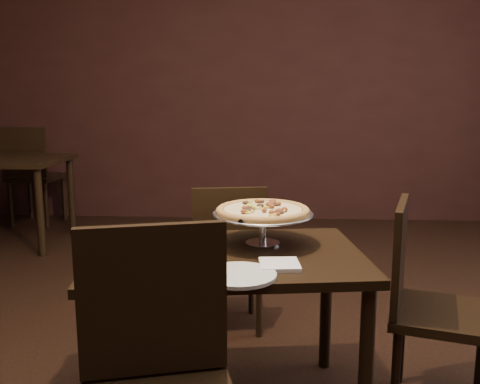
{
  "coord_description": "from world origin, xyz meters",
  "views": [
    {
      "loc": [
        0.21,
        -2.05,
        1.33
      ],
      "look_at": [
        0.09,
        0.07,
        0.93
      ],
      "focal_mm": 40.0,
      "sensor_mm": 36.0,
      "label": 1
    }
  ],
  "objects": [
    {
      "name": "parmesan_shaker",
      "position": [
        -0.09,
        -0.17,
        0.74
      ],
      "size": [
        0.07,
        0.07,
        0.12
      ],
      "color": "#F6F5C0",
      "rests_on": "dining_table"
    },
    {
      "name": "pepper_flake_shaker",
      "position": [
        0.02,
        -0.17,
        0.73
      ],
      "size": [
        0.05,
        0.05,
        0.09
      ],
      "color": "maroon",
      "rests_on": "dining_table"
    },
    {
      "name": "dining_table",
      "position": [
        0.04,
        0.02,
        0.59
      ],
      "size": [
        1.18,
        0.87,
        0.68
      ],
      "rotation": [
        0.0,
        0.0,
        0.13
      ],
      "color": "black",
      "rests_on": "ground"
    },
    {
      "name": "bg_chair_far",
      "position": [
        -2.16,
        3.1,
        0.54
      ],
      "size": [
        0.5,
        0.5,
        0.99
      ],
      "rotation": [
        0.0,
        0.0,
        3.06
      ],
      "color": "black",
      "rests_on": "ground"
    },
    {
      "name": "pizza_stand",
      "position": [
        0.18,
        0.16,
        0.83
      ],
      "size": [
        0.43,
        0.43,
        0.18
      ],
      "color": "#BBBBC2",
      "rests_on": "dining_table"
    },
    {
      "name": "napkin_stack",
      "position": [
        0.25,
        -0.13,
        0.69
      ],
      "size": [
        0.16,
        0.16,
        0.02
      ],
      "primitive_type": "cube",
      "rotation": [
        0.0,
        0.0,
        0.1
      ],
      "color": "silver",
      "rests_on": "dining_table"
    },
    {
      "name": "plate_left",
      "position": [
        -0.41,
        0.15,
        0.69
      ],
      "size": [
        0.27,
        0.27,
        0.01
      ],
      "primitive_type": "cylinder",
      "color": "silver",
      "rests_on": "dining_table"
    },
    {
      "name": "plate_near",
      "position": [
        0.1,
        -0.26,
        0.69
      ],
      "size": [
        0.27,
        0.27,
        0.01
      ],
      "primitive_type": "cylinder",
      "color": "silver",
      "rests_on": "dining_table"
    },
    {
      "name": "chair_near",
      "position": [
        -0.1,
        -0.68,
        0.52
      ],
      "size": [
        0.54,
        0.54,
        0.95
      ],
      "rotation": [
        0.0,
        0.0,
        0.26
      ],
      "color": "black",
      "rests_on": "ground"
    },
    {
      "name": "room",
      "position": [
        0.06,
        0.03,
        1.4
      ],
      "size": [
        6.04,
        7.04,
        2.84
      ],
      "color": "black",
      "rests_on": "ground"
    },
    {
      "name": "chair_side",
      "position": [
        0.86,
        0.08,
        0.48
      ],
      "size": [
        0.51,
        0.51,
        0.88
      ],
      "rotation": [
        0.0,
        0.0,
        1.27
      ],
      "color": "black",
      "rests_on": "ground"
    },
    {
      "name": "chair_far",
      "position": [
        -0.02,
        0.76,
        0.46
      ],
      "size": [
        0.45,
        0.45,
        0.84
      ],
      "rotation": [
        0.0,
        0.0,
        3.31
      ],
      "color": "black",
      "rests_on": "ground"
    },
    {
      "name": "serving_spatula",
      "position": [
        0.11,
        0.03,
        0.82
      ],
      "size": [
        0.13,
        0.13,
        0.02
      ],
      "rotation": [
        0.0,
        0.0,
        -0.18
      ],
      "color": "#BBBBC2",
      "rests_on": "pizza_stand"
    },
    {
      "name": "packet_caddy",
      "position": [
        -0.34,
        -0.18,
        0.72
      ],
      "size": [
        0.1,
        0.1,
        0.08
      ],
      "rotation": [
        0.0,
        0.0,
        -0.3
      ],
      "color": "black",
      "rests_on": "dining_table"
    }
  ]
}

